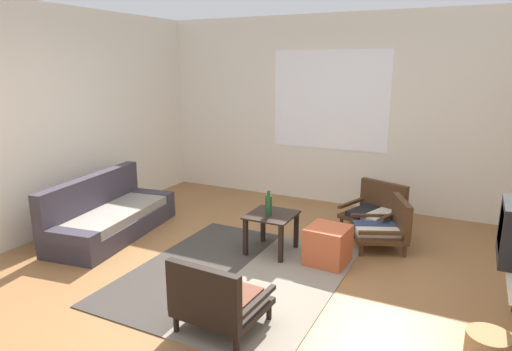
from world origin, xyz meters
TOP-DOWN VIEW (x-y plane):
  - ground_plane at (0.00, 0.00)m, footprint 7.80×7.80m
  - far_wall_with_window at (0.00, 3.06)m, footprint 5.60×0.13m
  - side_wall_left at (-2.66, 0.30)m, footprint 0.12×6.60m
  - area_rug at (-0.05, 0.27)m, footprint 1.94×2.29m
  - couch at (-1.94, 0.55)m, footprint 0.94×1.82m
  - coffee_table at (0.03, 0.94)m, footprint 0.49×0.51m
  - armchair_by_window at (0.91, 2.16)m, footprint 0.79×0.74m
  - armchair_striped_foreground at (0.29, -0.61)m, footprint 0.66×0.62m
  - armchair_corner at (1.13, 1.63)m, footprint 0.74×0.76m
  - ottoman_orange at (0.68, 0.94)m, footprint 0.43×0.43m
  - glass_bottle at (0.02, 0.90)m, footprint 0.07×0.07m
  - wicker_basket at (2.15, -0.08)m, footprint 0.30×0.30m

SIDE VIEW (x-z plane):
  - ground_plane at x=0.00m, z-range 0.00..0.00m
  - area_rug at x=-0.05m, z-range 0.00..0.01m
  - wicker_basket at x=2.15m, z-range 0.00..0.21m
  - ottoman_orange at x=0.68m, z-range 0.00..0.40m
  - couch at x=-1.94m, z-range -0.14..0.58m
  - armchair_corner at x=1.13m, z-range -0.03..0.53m
  - armchair_by_window at x=0.91m, z-range -0.02..0.56m
  - armchair_striped_foreground at x=0.29m, z-range -0.04..0.57m
  - coffee_table at x=0.03m, z-range 0.12..0.56m
  - glass_bottle at x=0.02m, z-range 0.42..0.69m
  - side_wall_left at x=-2.66m, z-range 0.00..2.70m
  - far_wall_with_window at x=0.00m, z-range 0.00..2.70m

